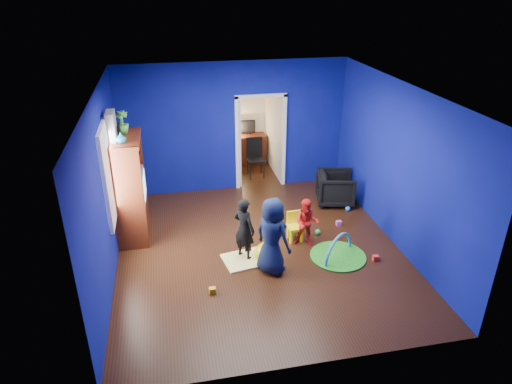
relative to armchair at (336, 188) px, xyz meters
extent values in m
cube|color=black|center=(-2.00, -1.54, -0.35)|extent=(5.00, 5.50, 0.01)
cube|color=white|center=(-2.00, -1.54, 2.55)|extent=(5.00, 5.50, 0.01)
cube|color=navy|center=(-2.00, 1.21, 1.10)|extent=(5.00, 0.02, 2.90)
cube|color=navy|center=(-2.00, -4.29, 1.10)|extent=(5.00, 0.02, 2.90)
cube|color=navy|center=(-4.50, -1.54, 1.10)|extent=(0.02, 5.50, 2.90)
cube|color=navy|center=(0.50, -1.54, 1.10)|extent=(0.02, 5.50, 2.90)
imported|color=black|center=(0.00, 0.00, 0.00)|extent=(0.92, 0.90, 0.70)
imported|color=black|center=(-2.30, -1.71, 0.22)|extent=(0.48, 0.49, 1.14)
imported|color=#10133C|center=(-1.92, -2.19, 0.32)|extent=(0.74, 0.78, 1.34)
imported|color=red|center=(-1.12, -1.51, 0.11)|extent=(0.53, 0.47, 0.92)
imported|color=#0B4C5C|center=(-4.22, -0.83, 1.70)|extent=(0.19, 0.19, 0.18)
imported|color=green|center=(-4.22, -0.31, 1.81)|extent=(0.24, 0.24, 0.40)
cube|color=#381509|center=(-4.22, -0.53, 0.63)|extent=(0.58, 1.14, 1.96)
cube|color=silver|center=(-4.18, -0.53, 0.67)|extent=(0.46, 0.70, 0.54)
cube|color=#F2E07A|center=(-2.30, -1.81, -0.34)|extent=(0.84, 0.72, 0.03)
sphere|color=yellow|center=(-1.97, -1.94, -0.16)|extent=(0.38, 0.38, 0.38)
cube|color=yellow|center=(-1.27, -1.31, -0.10)|extent=(0.30, 0.30, 0.50)
cylinder|color=green|center=(-0.68, -2.02, -0.34)|extent=(0.98, 0.98, 0.03)
torus|color=#3F8CD8|center=(-0.68, -2.02, -0.33)|extent=(0.71, 0.59, 0.88)
cube|color=white|center=(-4.49, -1.19, 1.20)|extent=(0.03, 0.95, 1.55)
cube|color=slate|center=(-4.37, -0.64, 0.90)|extent=(0.14, 0.42, 2.40)
cube|color=white|center=(-1.40, 1.21, 0.70)|extent=(1.16, 0.10, 2.10)
cube|color=#3D140A|center=(-1.40, 2.72, 0.02)|extent=(0.88, 0.44, 0.75)
cube|color=black|center=(-1.40, 2.84, 0.60)|extent=(0.40, 0.05, 0.32)
sphere|color=#FFD88C|center=(-1.68, 2.78, 0.58)|extent=(0.14, 0.14, 0.14)
cube|color=black|center=(-1.40, 1.76, 0.11)|extent=(0.40, 0.40, 0.92)
cube|color=white|center=(-1.40, 2.83, 1.67)|extent=(0.88, 0.24, 0.04)
cube|color=red|center=(-0.08, -2.26, -0.30)|extent=(0.10, 0.08, 0.10)
sphere|color=blue|center=(0.15, -0.41, -0.30)|extent=(0.11, 0.11, 0.11)
cube|color=#E0AF0B|center=(-2.97, -2.60, -0.30)|extent=(0.10, 0.08, 0.10)
sphere|color=green|center=(-0.79, -1.21, -0.30)|extent=(0.11, 0.11, 0.11)
cube|color=#C64AB9|center=(-0.27, -0.97, -0.30)|extent=(0.10, 0.08, 0.10)
camera|label=1|loc=(-3.45, -8.38, 4.16)|focal=32.00mm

